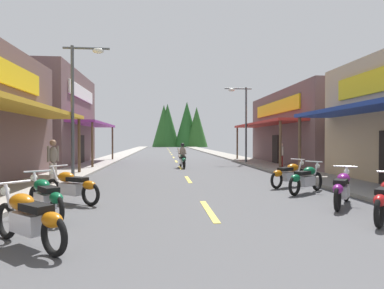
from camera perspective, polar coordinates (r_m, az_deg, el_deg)
name	(u,v)px	position (r m, az deg, el deg)	size (l,w,h in m)	color
ground	(173,158)	(32.55, -3.38, -2.36)	(9.36, 96.08, 0.10)	#4C4C4F
sidewalk_left	(116,157)	(32.85, -13.56, -2.16)	(2.26, 96.08, 0.12)	#9E9991
sidewalk_right	(229,156)	(33.26, 6.68, -2.11)	(2.26, 96.08, 0.12)	gray
centerline_dashes	(172,156)	(35.11, -3.53, -2.04)	(0.16, 69.74, 0.01)	#E0C64C
storefront_left_far	(18,118)	(25.63, -28.77, 4.14)	(10.56, 9.12, 6.57)	brown
storefront_right_far	(334,128)	(25.20, 24.08, 2.65)	(10.49, 11.59, 5.18)	brown
streetlamp_left	(80,92)	(15.02, -19.54, 8.84)	(2.02, 0.30, 5.90)	#474C51
streetlamp_right	(242,113)	(23.94, 8.96, 5.54)	(2.02, 0.30, 5.66)	#474C51
motorcycle_parked_right_1	(342,188)	(9.31, 25.36, -7.07)	(1.42, 1.73, 1.04)	black
motorcycle_parked_right_2	(306,178)	(11.14, 19.80, -5.75)	(1.77, 1.37, 1.04)	black
motorcycle_parked_right_3	(289,174)	(12.38, 17.03, -5.08)	(1.87, 1.21, 1.04)	black
motorcycle_parked_left_1	(29,218)	(5.93, -27.25, -11.60)	(1.69, 1.47, 1.04)	black
motorcycle_parked_left_2	(45,197)	(7.88, -24.86, -8.50)	(1.38, 1.76, 1.04)	black
motorcycle_parked_left_3	(72,186)	(9.44, -20.79, -6.94)	(1.82, 1.29, 1.04)	black
rider_cruising_lead	(182,158)	(19.86, -1.73, -2.35)	(0.61, 2.14, 1.57)	black
pedestrian_by_shop	(53,159)	(13.03, -23.68, -2.43)	(0.39, 0.53, 1.77)	#B2A599
pedestrian_waiting	(281,154)	(19.85, 15.72, -1.64)	(0.26, 0.57, 1.59)	maroon
treeline_backdrop	(178,125)	(81.23, -2.52, 3.45)	(14.01, 8.37, 11.58)	#265A23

